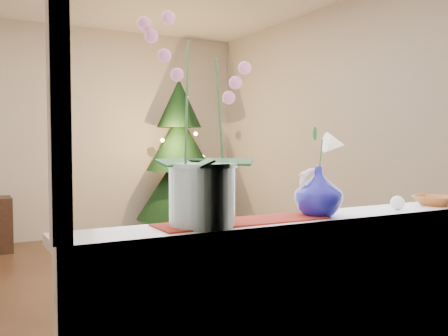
# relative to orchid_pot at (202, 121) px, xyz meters

# --- Properties ---
(ground) EXTENTS (5.00, 5.00, 0.00)m
(ground) POSITION_rel_orchid_pot_xyz_m (0.56, 2.38, -1.31)
(ground) COLOR #3D2519
(ground) RESTS_ON ground
(wall_back) EXTENTS (4.50, 0.10, 2.70)m
(wall_back) POSITION_rel_orchid_pot_xyz_m (0.56, 4.88, 0.04)
(wall_back) COLOR beige
(wall_back) RESTS_ON ground
(wall_front) EXTENTS (4.50, 0.10, 2.70)m
(wall_front) POSITION_rel_orchid_pot_xyz_m (0.56, -0.12, 0.04)
(wall_front) COLOR beige
(wall_front) RESTS_ON ground
(wall_right) EXTENTS (0.10, 5.00, 2.70)m
(wall_right) POSITION_rel_orchid_pot_xyz_m (2.81, 2.38, 0.04)
(wall_right) COLOR beige
(wall_right) RESTS_ON ground
(window_apron) EXTENTS (2.20, 0.08, 0.88)m
(window_apron) POSITION_rel_orchid_pot_xyz_m (0.56, -0.08, -0.87)
(window_apron) COLOR white
(window_apron) RESTS_ON ground
(windowsill) EXTENTS (2.20, 0.26, 0.04)m
(windowsill) POSITION_rel_orchid_pot_xyz_m (0.56, 0.01, -0.41)
(windowsill) COLOR white
(windowsill) RESTS_ON window_apron
(window_frame) EXTENTS (2.22, 0.06, 1.60)m
(window_frame) POSITION_rel_orchid_pot_xyz_m (0.56, -0.09, 0.39)
(window_frame) COLOR white
(window_frame) RESTS_ON windowsill
(runner) EXTENTS (0.70, 0.20, 0.01)m
(runner) POSITION_rel_orchid_pot_xyz_m (0.18, 0.01, -0.38)
(runner) COLOR maroon
(runner) RESTS_ON windowsill
(orchid_pot) EXTENTS (0.32, 0.32, 0.77)m
(orchid_pot) POSITION_rel_orchid_pot_xyz_m (0.00, 0.00, 0.00)
(orchid_pot) COLOR beige
(orchid_pot) RESTS_ON windowsill
(swan) EXTENTS (0.24, 0.15, 0.19)m
(swan) POSITION_rel_orchid_pot_xyz_m (0.57, 0.01, -0.29)
(swan) COLOR silver
(swan) RESTS_ON windowsill
(blue_vase) EXTENTS (0.24, 0.24, 0.24)m
(blue_vase) POSITION_rel_orchid_pot_xyz_m (0.54, -0.01, -0.27)
(blue_vase) COLOR #0E0D65
(blue_vase) RESTS_ON windowsill
(lily) EXTENTS (0.13, 0.08, 0.18)m
(lily) POSITION_rel_orchid_pot_xyz_m (0.54, -0.01, -0.06)
(lily) COLOR white
(lily) RESTS_ON blue_vase
(paperweight) EXTENTS (0.08, 0.08, 0.06)m
(paperweight) POSITION_rel_orchid_pot_xyz_m (0.98, -0.03, -0.35)
(paperweight) COLOR silver
(paperweight) RESTS_ON windowsill
(amber_dish) EXTENTS (0.21, 0.21, 0.04)m
(amber_dish) POSITION_rel_orchid_pot_xyz_m (1.27, -0.00, -0.37)
(amber_dish) COLOR #9B5020
(amber_dish) RESTS_ON windowsill
(xmas_tree) EXTENTS (1.45, 1.45, 2.04)m
(xmas_tree) POSITION_rel_orchid_pot_xyz_m (1.79, 4.33, -0.28)
(xmas_tree) COLOR black
(xmas_tree) RESTS_ON ground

